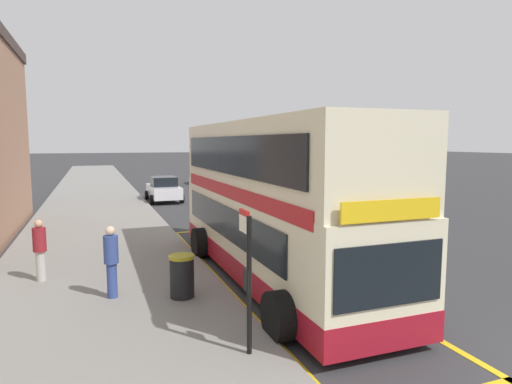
{
  "coord_description": "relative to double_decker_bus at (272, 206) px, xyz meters",
  "views": [
    {
      "loc": [
        -7.12,
        -3.88,
        3.85
      ],
      "look_at": [
        -2.41,
        8.67,
        2.32
      ],
      "focal_mm": 30.69,
      "sensor_mm": 36.0,
      "label": 1
    }
  ],
  "objects": [
    {
      "name": "parked_car_teal_ahead",
      "position": [
        4.96,
        27.75,
        -1.26
      ],
      "size": [
        2.09,
        4.2,
        1.62
      ],
      "rotation": [
        0.0,
        0.0,
        0.03
      ],
      "color": "#196066",
      "rests_on": "ground"
    },
    {
      "name": "parked_car_maroon_far",
      "position": [
        7.27,
        31.72,
        -1.26
      ],
      "size": [
        2.09,
        4.2,
        1.62
      ],
      "rotation": [
        0.0,
        0.0,
        -0.04
      ],
      "color": "maroon",
      "rests_on": "ground"
    },
    {
      "name": "litter_bin",
      "position": [
        -2.76,
        -1.04,
        -1.41
      ],
      "size": [
        0.61,
        0.61,
        1.03
      ],
      "color": "black",
      "rests_on": "pavement_near"
    },
    {
      "name": "double_decker_bus",
      "position": [
        0.0,
        0.0,
        0.0
      ],
      "size": [
        3.22,
        10.48,
        4.4
      ],
      "color": "beige",
      "rests_on": "ground"
    },
    {
      "name": "bus_bay_markings",
      "position": [
        0.04,
        0.39,
        -2.06
      ],
      "size": [
        3.17,
        13.68,
        0.01
      ],
      "color": "gold",
      "rests_on": "ground"
    },
    {
      "name": "pedestrian_further_back",
      "position": [
        -4.33,
        -0.47,
        -0.98
      ],
      "size": [
        0.34,
        0.34,
        1.74
      ],
      "color": "#33478C",
      "rests_on": "pavement_near"
    },
    {
      "name": "parked_car_white_distant",
      "position": [
        -0.36,
        17.46,
        -1.26
      ],
      "size": [
        2.09,
        4.2,
        1.62
      ],
      "rotation": [
        0.0,
        0.0,
        3.16
      ],
      "color": "silver",
      "rests_on": "ground"
    },
    {
      "name": "ground_plane",
      "position": [
        2.46,
        24.7,
        -2.06
      ],
      "size": [
        260.0,
        260.0,
        0.0
      ],
      "primitive_type": "plane",
      "color": "#333335"
    },
    {
      "name": "pedestrian_waiting_near_sign",
      "position": [
        -6.07,
        1.55,
        -1.02
      ],
      "size": [
        0.34,
        0.34,
        1.66
      ],
      "color": "#B7B2AD",
      "rests_on": "pavement_near"
    },
    {
      "name": "pavement_near",
      "position": [
        -4.54,
        24.7,
        -1.99
      ],
      "size": [
        6.0,
        76.0,
        0.14
      ],
      "primitive_type": "cube",
      "color": "gray",
      "rests_on": "ground"
    },
    {
      "name": "bus_stop_sign",
      "position": [
        -2.2,
        -4.19,
        -0.42
      ],
      "size": [
        0.09,
        0.51,
        2.53
      ],
      "color": "black",
      "rests_on": "pavement_near"
    }
  ]
}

